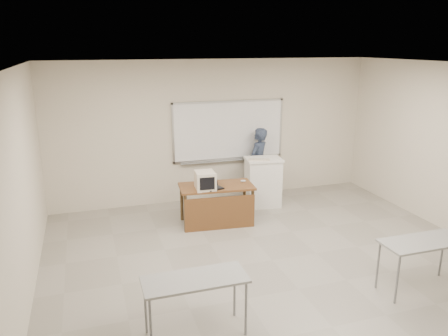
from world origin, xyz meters
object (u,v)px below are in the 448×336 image
object	(u,v)px
crt_monitor	(205,180)
laptop	(213,185)
podium	(263,182)
mouse	(243,181)
keyboard	(259,160)
presenter	(258,163)
whiteboard	(229,131)
instructor_desk	(218,198)

from	to	relation	value
crt_monitor	laptop	size ratio (longest dim) A/B	1.29
podium	laptop	world-z (taller)	podium
podium	mouse	size ratio (longest dim) A/B	9.83
keyboard	presenter	distance (m)	0.74
whiteboard	mouse	distance (m)	1.50
mouse	keyboard	bearing A→B (deg)	50.14
crt_monitor	presenter	size ratio (longest dim) A/B	0.26
instructor_desk	podium	world-z (taller)	podium
instructor_desk	crt_monitor	xyz separation A→B (m)	(-0.25, -0.01, 0.38)
mouse	whiteboard	bearing A→B (deg)	92.95
crt_monitor	presenter	world-z (taller)	presenter
mouse	keyboard	distance (m)	0.71
laptop	presenter	bearing A→B (deg)	25.65
laptop	podium	bearing A→B (deg)	12.95
podium	keyboard	distance (m)	0.56
instructor_desk	keyboard	distance (m)	1.31
whiteboard	presenter	bearing A→B (deg)	-21.60
crt_monitor	laptop	bearing A→B (deg)	3.77
instructor_desk	presenter	bearing A→B (deg)	49.18
whiteboard	laptop	xyz separation A→B (m)	(-0.80, -1.49, -0.68)
laptop	keyboard	bearing A→B (deg)	11.56
keyboard	presenter	bearing A→B (deg)	88.20
instructor_desk	mouse	bearing A→B (deg)	21.83
instructor_desk	presenter	distance (m)	1.81
crt_monitor	instructor_desk	bearing A→B (deg)	7.47
whiteboard	podium	bearing A→B (deg)	-56.93
whiteboard	crt_monitor	bearing A→B (deg)	-122.48
keyboard	presenter	size ratio (longest dim) A/B	0.27
mouse	presenter	distance (m)	1.32
instructor_desk	mouse	distance (m)	0.62
laptop	presenter	size ratio (longest dim) A/B	0.20
podium	keyboard	world-z (taller)	keyboard
podium	laptop	distance (m)	1.52
laptop	keyboard	world-z (taller)	keyboard
crt_monitor	keyboard	size ratio (longest dim) A/B	0.94
mouse	crt_monitor	bearing A→B (deg)	-158.24
instructor_desk	podium	distance (m)	1.39
crt_monitor	mouse	distance (m)	0.83
whiteboard	presenter	xyz separation A→B (m)	(0.60, -0.24, -0.70)
keyboard	whiteboard	bearing A→B (deg)	130.81
podium	presenter	size ratio (longest dim) A/B	0.66
laptop	mouse	bearing A→B (deg)	-1.08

